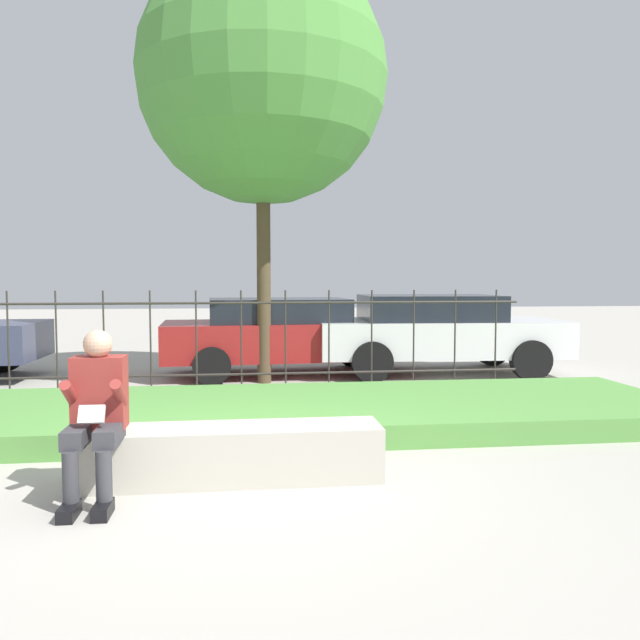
{
  "coord_description": "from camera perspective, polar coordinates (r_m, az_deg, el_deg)",
  "views": [
    {
      "loc": [
        0.03,
        -4.94,
        1.61
      ],
      "look_at": [
        0.99,
        2.85,
        1.1
      ],
      "focal_mm": 35.0,
      "sensor_mm": 36.0,
      "label": 1
    }
  ],
  "objects": [
    {
      "name": "car_parked_right",
      "position": [
        10.85,
        10.52,
        -0.98
      ],
      "size": [
        4.19,
        2.12,
        1.34
      ],
      "rotation": [
        0.0,
        0.0,
        -0.05
      ],
      "color": "silver",
      "rests_on": "ground_plane"
    },
    {
      "name": "ground_plane",
      "position": [
        5.2,
        -7.25,
        -14.33
      ],
      "size": [
        60.0,
        60.0,
        0.0
      ],
      "primitive_type": "plane",
      "color": "#A8A399"
    },
    {
      "name": "tree_behind_fence",
      "position": [
        10.14,
        -5.27,
        21.09
      ],
      "size": [
        3.77,
        3.77,
        6.53
      ],
      "color": "#4C3D28",
      "rests_on": "ground_plane"
    },
    {
      "name": "stone_bench",
      "position": [
        5.14,
        -8.28,
        -12.28
      ],
      "size": [
        2.43,
        0.51,
        0.44
      ],
      "color": "#B7B2A3",
      "rests_on": "ground_plane"
    },
    {
      "name": "iron_fence",
      "position": [
        8.7,
        -7.21,
        -1.85
      ],
      "size": [
        7.97,
        0.03,
        1.46
      ],
      "color": "#332D28",
      "rests_on": "ground_plane"
    },
    {
      "name": "grass_berm",
      "position": [
        7.06,
        -7.2,
        -8.48
      ],
      "size": [
        9.97,
        2.52,
        0.24
      ],
      "color": "#569342",
      "rests_on": "ground_plane"
    },
    {
      "name": "person_seated_reader",
      "position": [
        4.87,
        -19.76,
        -7.6
      ],
      "size": [
        0.42,
        0.73,
        1.24
      ],
      "color": "black",
      "rests_on": "ground_plane"
    },
    {
      "name": "car_parked_center",
      "position": [
        10.52,
        -3.13,
        -1.26
      ],
      "size": [
        4.22,
        2.02,
        1.29
      ],
      "rotation": [
        0.0,
        0.0,
        0.06
      ],
      "color": "maroon",
      "rests_on": "ground_plane"
    }
  ]
}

